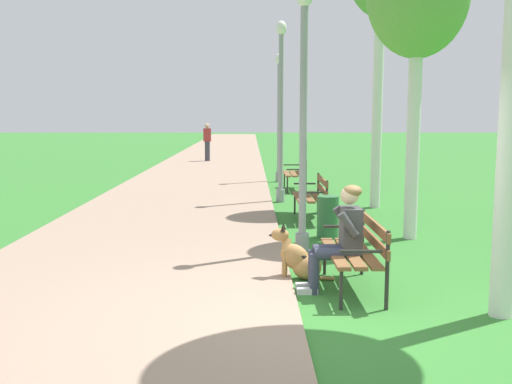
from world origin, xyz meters
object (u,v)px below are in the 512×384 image
Objects in this scene: park_bench_mid at (313,194)px; person_seated_on_near_bench at (341,234)px; park_bench_far at (297,171)px; lamp_post_mid at (281,110)px; park_bench_near at (358,248)px; lamp_post_far at (279,116)px; lamp_post_near at (303,118)px; dog_shepherd at (299,259)px; litter_bin at (328,217)px; pedestrian_distant at (207,142)px.

person_seated_on_near_bench is at bearing -92.10° from park_bench_mid.
lamp_post_mid reaches higher than park_bench_far.
lamp_post_far is (-0.38, 11.16, 1.48)m from park_bench_near.
park_bench_near is 0.39× the size of lamp_post_near.
dog_shepherd is 0.20× the size of lamp_post_mid.
park_bench_near reaches higher than dog_shepherd.
litter_bin is (0.69, 2.50, 0.09)m from dog_shepherd.
park_bench_far is 0.91× the size of pedestrian_distant.
litter_bin is 0.42× the size of pedestrian_distant.
person_seated_on_near_bench is at bearing -91.34° from park_bench_far.
park_bench_near is 19.03m from pedestrian_distant.
lamp_post_near is 5.15m from lamp_post_mid.
park_bench_far is at bearing 88.66° from person_seated_on_near_bench.
lamp_post_near is at bearing -93.87° from park_bench_far.
lamp_post_far is at bearing 93.07° from park_bench_mid.
litter_bin is at bearing -87.44° from park_bench_mid.
lamp_post_near is at bearing -99.19° from park_bench_mid.
person_seated_on_near_bench is 0.76× the size of pedestrian_distant.
person_seated_on_near_bench is 11.27m from lamp_post_far.
lamp_post_near is (-0.28, 1.90, 1.32)m from person_seated_on_near_bench.
park_bench_mid is at bearing -90.54° from park_bench_far.
dog_shepherd is (-0.44, 0.51, -0.42)m from person_seated_on_near_bench.
park_bench_mid is 4.22m from dog_shepherd.
lamp_post_near reaches higher than pedestrian_distant.
lamp_post_near is (-0.49, 1.86, 1.49)m from park_bench_near.
park_bench_mid is at bearing -77.87° from lamp_post_mid.
litter_bin is at bearing 64.75° from lamp_post_near.
park_bench_far is at bearing -78.93° from lamp_post_far.
person_seated_on_near_bench reaches higher than park_bench_far.
lamp_post_near is 9.29m from lamp_post_far.
park_bench_far is 9.19m from person_seated_on_near_bench.
person_seated_on_near_bench is at bearing -89.09° from lamp_post_far.
park_bench_far is 8.71m from dog_shepherd.
park_bench_mid is 1.20× the size of person_seated_on_near_bench.
lamp_post_near reaches higher than litter_bin.
park_bench_near is at bearing -80.61° from pedestrian_distant.
lamp_post_mid is (-0.55, -2.14, 1.63)m from park_bench_far.
lamp_post_near is 2.06m from litter_bin.
park_bench_far is (0.01, 9.15, 0.00)m from park_bench_near.
lamp_post_mid reaches higher than litter_bin.
dog_shepherd is (-0.61, -4.17, -0.25)m from park_bench_mid.
lamp_post_far is (0.16, 4.14, -0.16)m from lamp_post_mid.
person_seated_on_near_bench is at bearing -169.89° from park_bench_near.
lamp_post_mid reaches higher than pedestrian_distant.
park_bench_mid is 4.51m from park_bench_far.
park_bench_far is 2.14× the size of litter_bin.
dog_shepherd is 18.47m from pedestrian_distant.
person_seated_on_near_bench reaches higher than dog_shepherd.
litter_bin is (0.03, -6.18, -0.16)m from park_bench_far.
lamp_post_far is (-0.39, 2.00, 1.48)m from park_bench_far.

